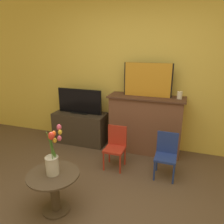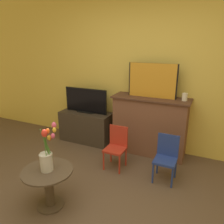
% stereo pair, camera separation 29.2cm
% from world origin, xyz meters
% --- Properties ---
extents(wall_back, '(8.00, 0.06, 2.70)m').
position_xyz_m(wall_back, '(0.00, 2.13, 1.35)').
color(wall_back, '#EAC651').
rests_on(wall_back, ground).
extents(fireplace_mantel, '(1.22, 0.43, 0.96)m').
position_xyz_m(fireplace_mantel, '(0.11, 1.90, 0.49)').
color(fireplace_mantel, brown).
rests_on(fireplace_mantel, ground).
extents(painting, '(0.76, 0.03, 0.53)m').
position_xyz_m(painting, '(0.11, 1.91, 1.22)').
color(painting, black).
rests_on(painting, fireplace_mantel).
extents(mantel_candle, '(0.08, 0.08, 0.11)m').
position_xyz_m(mantel_candle, '(0.61, 1.91, 1.01)').
color(mantel_candle, silver).
rests_on(mantel_candle, fireplace_mantel).
extents(tv_stand, '(0.96, 0.42, 0.56)m').
position_xyz_m(tv_stand, '(-1.08, 1.87, 0.28)').
color(tv_stand, '#382D23').
rests_on(tv_stand, ground).
extents(tv_monitor, '(0.83, 0.12, 0.44)m').
position_xyz_m(tv_monitor, '(-1.08, 1.87, 0.77)').
color(tv_monitor, black).
rests_on(tv_monitor, tv_stand).
extents(chair_red, '(0.28, 0.28, 0.62)m').
position_xyz_m(chair_red, '(-0.20, 1.27, 0.35)').
color(chair_red, '#B22D1E').
rests_on(chair_red, ground).
extents(chair_blue, '(0.28, 0.28, 0.62)m').
position_xyz_m(chair_blue, '(0.53, 1.27, 0.35)').
color(chair_blue, navy).
rests_on(chair_blue, ground).
extents(side_table, '(0.55, 0.55, 0.46)m').
position_xyz_m(side_table, '(-0.54, 0.19, 0.30)').
color(side_table, '#4C3D2D').
rests_on(side_table, ground).
extents(vase_tulips, '(0.18, 0.23, 0.51)m').
position_xyz_m(vase_tulips, '(-0.53, 0.19, 0.64)').
color(vase_tulips, beige).
rests_on(vase_tulips, side_table).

